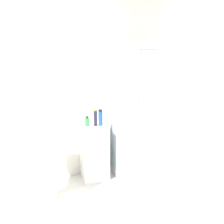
{
  "coord_description": "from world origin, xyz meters",
  "views": [
    {
      "loc": [
        -0.23,
        -1.22,
        1.98
      ],
      "look_at": [
        0.66,
        1.16,
        1.13
      ],
      "focal_mm": 35.0,
      "sensor_mm": 36.0,
      "label": 1
    }
  ],
  "objects_px": {
    "soap_dispenser": "(87,122)",
    "shampoo_bottle_blue": "(100,118)",
    "shampoo_bottle_tall_black": "(95,118)",
    "sink": "(46,153)"
  },
  "relations": [
    {
      "from": "shampoo_bottle_blue",
      "to": "shampoo_bottle_tall_black",
      "type": "bearing_deg",
      "value": 172.35
    },
    {
      "from": "shampoo_bottle_tall_black",
      "to": "shampoo_bottle_blue",
      "type": "relative_size",
      "value": 1.07
    },
    {
      "from": "soap_dispenser",
      "to": "shampoo_bottle_blue",
      "type": "bearing_deg",
      "value": -15.15
    },
    {
      "from": "sink",
      "to": "shampoo_bottle_blue",
      "type": "xyz_separation_m",
      "value": [
        0.77,
        0.2,
        0.29
      ]
    },
    {
      "from": "soap_dispenser",
      "to": "shampoo_bottle_tall_black",
      "type": "relative_size",
      "value": 0.59
    },
    {
      "from": "sink",
      "to": "soap_dispenser",
      "type": "xyz_separation_m",
      "value": [
        0.59,
        0.25,
        0.24
      ]
    },
    {
      "from": "soap_dispenser",
      "to": "sink",
      "type": "bearing_deg",
      "value": -156.76
    },
    {
      "from": "sink",
      "to": "shampoo_bottle_tall_black",
      "type": "relative_size",
      "value": 4.03
    },
    {
      "from": "sink",
      "to": "shampoo_bottle_tall_black",
      "type": "height_order",
      "value": "shampoo_bottle_tall_black"
    },
    {
      "from": "shampoo_bottle_tall_black",
      "to": "shampoo_bottle_blue",
      "type": "xyz_separation_m",
      "value": [
        0.07,
        -0.01,
        -0.01
      ]
    }
  ]
}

